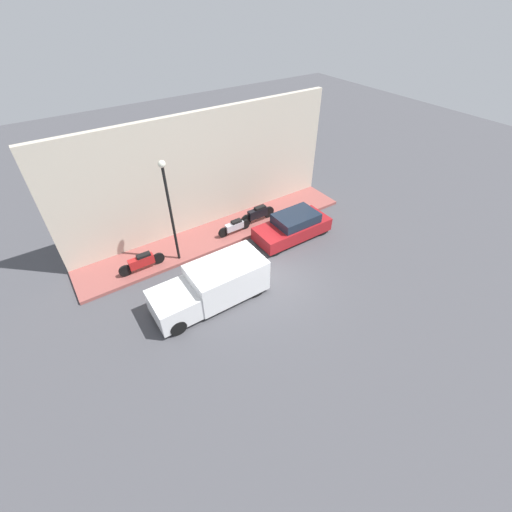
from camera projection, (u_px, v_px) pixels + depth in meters
name	position (u px, v px, depth m)	size (l,w,h in m)	color
ground_plane	(266.00, 280.00, 15.34)	(60.00, 60.00, 0.00)	#47474C
sidewalk	(220.00, 233.00, 17.97)	(2.27, 14.53, 0.16)	#934C47
building_facade	(204.00, 173.00, 16.95)	(0.30, 14.53, 5.96)	beige
parked_car	(293.00, 226.00, 17.49)	(1.68, 3.96, 1.33)	maroon
delivery_van	(211.00, 285.00, 13.88)	(1.84, 4.76, 1.65)	white
scooter_silver	(235.00, 226.00, 17.64)	(0.30, 1.85, 0.72)	#B7B7BF
motorcycle_black	(258.00, 214.00, 18.42)	(0.30, 2.11, 0.88)	black
motorcycle_red	(142.00, 262.00, 15.40)	(0.30, 2.11, 0.81)	#B21E1E
streetlamp	(169.00, 203.00, 14.36)	(0.30, 0.30, 4.91)	black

